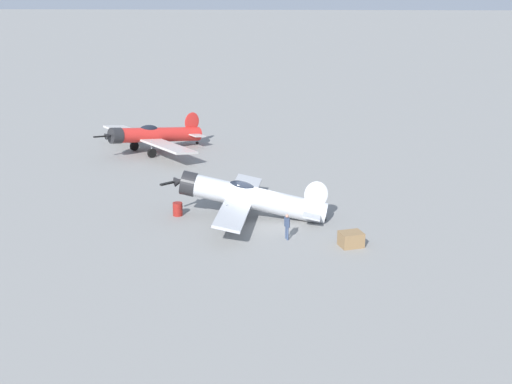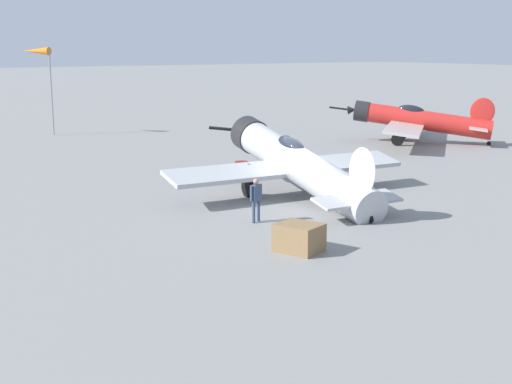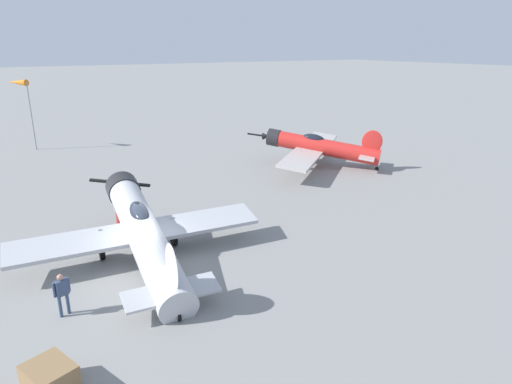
# 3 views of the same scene
# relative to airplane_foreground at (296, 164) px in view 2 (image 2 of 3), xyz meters

# --- Properties ---
(ground_plane) EXTENTS (400.00, 400.00, 0.00)m
(ground_plane) POSITION_rel_airplane_foreground_xyz_m (0.50, -0.05, -1.42)
(ground_plane) COLOR gray
(airplane_foreground) EXTENTS (10.81, 10.87, 3.27)m
(airplane_foreground) POSITION_rel_airplane_foreground_xyz_m (0.00, 0.00, 0.00)
(airplane_foreground) COLOR #B7BABF
(airplane_foreground) RESTS_ON ground_plane
(airplane_mid_apron) EXTENTS (9.68, 11.03, 3.10)m
(airplane_mid_apron) POSITION_rel_airplane_foreground_xyz_m (-8.98, 16.75, 0.08)
(airplane_mid_apron) COLOR red
(airplane_mid_apron) RESTS_ON ground_plane
(ground_crew_mechanic) EXTENTS (0.34, 0.59, 1.58)m
(ground_crew_mechanic) POSITION_rel_airplane_foreground_xyz_m (2.47, -3.70, -0.46)
(ground_crew_mechanic) COLOR #384766
(ground_crew_mechanic) RESTS_ON ground_plane
(equipment_crate) EXTENTS (1.59, 1.45, 0.86)m
(equipment_crate) POSITION_rel_airplane_foreground_xyz_m (6.21, -4.68, -0.99)
(equipment_crate) COLOR olive
(equipment_crate) RESTS_ON ground_plane
(fuel_drum) EXTENTS (0.67, 0.67, 0.87)m
(fuel_drum) POSITION_rel_airplane_foreground_xyz_m (-4.65, 0.38, -0.99)
(fuel_drum) COLOR maroon
(fuel_drum) RESTS_ON ground_plane
(windsock_mast) EXTENTS (2.18, 1.71, 6.13)m
(windsock_mast) POSITION_rel_airplane_foreground_xyz_m (-27.49, -1.69, 4.21)
(windsock_mast) COLOR gray
(windsock_mast) RESTS_ON ground_plane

